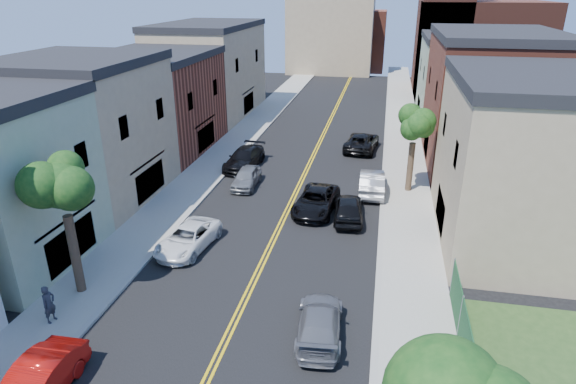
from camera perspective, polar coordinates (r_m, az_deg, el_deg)
The scene contains 25 objects.
sidewalk_left at distance 47.64m, azimuth -5.92°, elevation 6.13°, with size 3.20×100.00×0.15m, color gray.
sidewalk_right at distance 45.68m, azimuth 13.48°, elevation 4.88°, with size 3.20×100.00×0.15m, color gray.
curb_left at distance 47.16m, azimuth -3.88°, elevation 6.03°, with size 0.30×100.00×0.15m, color gray.
curb_right at distance 45.63m, azimuth 11.28°, elevation 5.06°, with size 0.30×100.00×0.15m, color gray.
bldg_left_tan_near at distance 35.93m, azimuth -22.74°, elevation 6.28°, with size 9.00×10.00×9.00m, color #998466.
bldg_left_brick at distance 45.27m, azimuth -15.14°, elevation 9.72°, with size 9.00×12.00×8.00m, color brown.
bldg_left_tan_far at distance 57.79m, azimuth -9.14°, elevation 13.67°, with size 9.00×16.00×9.50m, color #998466.
bldg_right_tan at distance 30.19m, azimuth 26.51°, elevation 2.71°, with size 9.00×12.00×9.00m, color #998466.
bldg_right_brick at distance 43.25m, azimuth 22.32°, elevation 9.59°, with size 9.00×14.00×10.00m, color brown.
bldg_right_palegrn at distance 56.96m, azimuth 19.87°, elevation 11.99°, with size 9.00×12.00×8.50m, color gray.
church at distance 71.71m, azimuth 20.56°, elevation 16.31°, with size 16.20×14.20×22.60m.
backdrop_left at distance 86.46m, azimuth 4.98°, elevation 17.64°, with size 14.00×8.00×12.00m, color #998466.
backdrop_center at distance 90.17m, azimuth 7.90°, elevation 17.09°, with size 10.00×8.00×10.00m, color brown.
tree_left_mid at distance 23.34m, azimuth -25.26°, elevation 2.97°, with size 5.20×5.20×9.29m.
tree_right_corner at distance 10.10m, azimuth 21.97°, elevation -17.94°, with size 5.80×5.80×10.35m.
tree_right_far at distance 34.56m, azimuth 14.71°, elevation 8.87°, with size 4.40×4.40×8.03m.
white_pickup at distance 28.01m, azimuth -11.58°, elevation -5.30°, with size 2.21×4.79×1.33m, color white.
grey_car_left at distance 36.09m, azimuth -4.88°, elevation 1.69°, with size 1.64×4.07×1.39m, color slate.
black_car_left at distance 39.96m, azimuth -5.12°, elevation 3.93°, with size 2.19×5.38×1.56m, color black.
grey_car_right at distance 21.22m, azimuth 3.71°, elevation -14.94°, with size 1.86×4.58×1.33m, color slate.
black_car_right at distance 31.04m, azimuth 7.07°, elevation -1.88°, with size 1.82×4.52×1.54m, color black.
silver_car_right at distance 35.29m, azimuth 9.76°, elevation 1.14°, with size 1.72×4.93×1.63m, color #9C9EA3.
dark_car_right_far at distance 44.79m, azimuth 8.59°, elevation 5.85°, with size 2.59×5.61×1.56m, color black.
black_suv_lane at distance 31.99m, azimuth 3.30°, elevation -1.04°, with size 2.42×5.26×1.46m, color black.
pedestrian_left at distance 23.93m, azimuth -26.12°, elevation -11.67°, with size 0.64×0.42×1.74m, color #2A2A33.
Camera 1 is at (5.77, -3.57, 13.63)m, focal length 30.47 mm.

